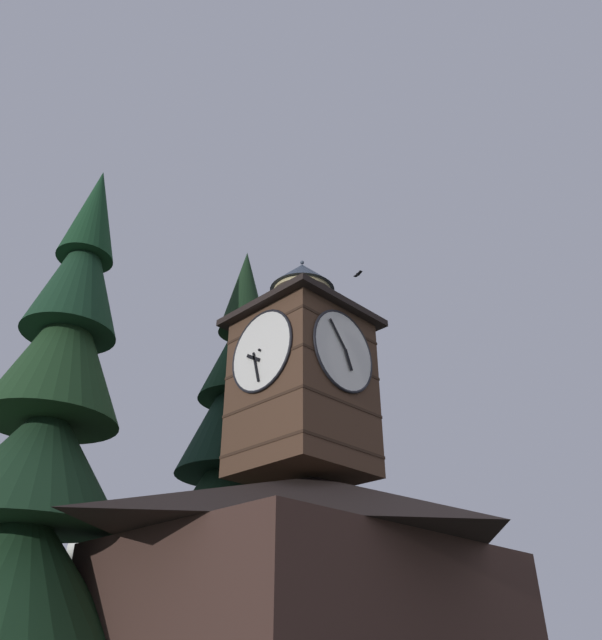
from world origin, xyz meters
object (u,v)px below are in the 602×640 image
clock_tower (302,377)px  pine_tree_behind (234,490)px  building_main (315,583)px  flying_bird_high (358,274)px  pine_tree_aside (45,439)px  moon (79,548)px

clock_tower → pine_tree_behind: (-0.53, -4.21, -3.26)m
clock_tower → pine_tree_behind: 5.35m
building_main → pine_tree_behind: bearing=-94.8°
building_main → flying_bird_high: 14.99m
pine_tree_aside → moon: bearing=-118.2°
building_main → flying_bird_high: flying_bird_high is taller
building_main → pine_tree_behind: pine_tree_behind is taller
flying_bird_high → building_main: bearing=16.3°
pine_tree_behind → moon: bearing=-106.7°
pine_tree_behind → pine_tree_aside: 7.71m
moon → flying_bird_high: 36.45m
building_main → clock_tower: bearing=-69.2°
building_main → flying_bird_high: size_ratio=20.23×
moon → flying_bird_high: flying_bird_high is taller
clock_tower → pine_tree_aside: bearing=-28.6°
pine_tree_behind → building_main: bearing=85.2°
pine_tree_aside → flying_bird_high: bearing=166.3°
building_main → clock_tower: (0.15, -0.39, 6.92)m
moon → building_main: bearing=74.7°
clock_tower → moon: 37.49m
building_main → flying_bird_high: (-4.70, -1.38, 14.17)m
building_main → pine_tree_aside: (7.32, -4.30, 3.82)m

